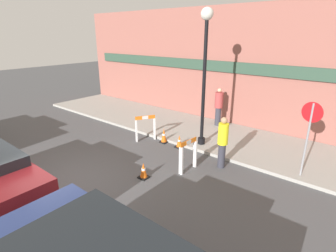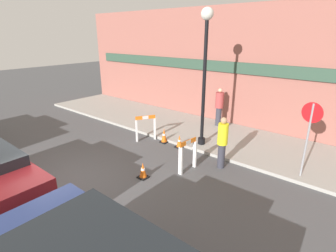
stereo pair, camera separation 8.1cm
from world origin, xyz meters
name	(u,v)px [view 1 (the left image)]	position (x,y,z in m)	size (l,w,h in m)	color
ground_plane	(66,187)	(0.00, 0.00, 0.00)	(60.00, 60.00, 0.00)	#4C4C4F
sidewalk_slab	(188,128)	(0.00, 6.32, 0.06)	(18.00, 3.65, 0.11)	#9E9B93
storefront_facade	(212,66)	(0.00, 8.22, 2.75)	(18.00, 0.22, 5.50)	#93564C
streetlamp_post	(205,61)	(1.52, 5.04, 3.35)	(0.44, 0.44, 5.01)	black
stop_sign	(309,128)	(5.25, 4.88, 1.68)	(0.59, 0.14, 2.34)	gray
barricade_0	(145,127)	(-0.62, 4.08, 0.59)	(0.56, 0.78, 1.09)	white
barricade_1	(188,154)	(2.24, 3.09, 0.58)	(0.20, 0.77, 1.09)	white
traffic_cone_0	(164,136)	(0.11, 4.40, 0.29)	(0.30, 0.30, 0.61)	black
traffic_cone_1	(179,142)	(0.91, 4.40, 0.24)	(0.30, 0.30, 0.51)	black
traffic_cone_2	(144,171)	(1.44, 1.83, 0.25)	(0.30, 0.30, 0.52)	black
person_worker	(223,141)	(2.97, 3.98, 0.96)	(0.41, 0.41, 1.77)	#33333D
person_pedestrian	(219,106)	(0.92, 7.45, 1.07)	(0.51, 0.51, 1.79)	#33333D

